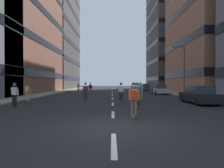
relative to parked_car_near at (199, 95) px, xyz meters
name	(u,v)px	position (x,y,z in m)	size (l,w,h in m)	color
ground_plane	(112,93)	(-7.27, 15.15, -0.70)	(140.54, 140.54, 0.00)	black
sidewalk_left	(57,92)	(-17.19, 18.07, -0.63)	(2.89, 64.41, 0.14)	gray
sidewalk_right	(166,92)	(2.65, 18.07, -0.63)	(2.89, 64.41, 0.14)	gray
lane_markings	(112,93)	(-7.27, 14.72, -0.70)	(0.16, 52.20, 0.01)	silver
building_left_far	(42,29)	(-27.63, 38.20, 16.55)	(18.10, 22.83, 34.32)	#4C4744
building_right_far	(182,31)	(13.08, 38.20, 16.05)	(18.10, 16.46, 33.32)	#4C4744
parked_car_near	(199,95)	(0.00, 0.00, 0.00)	(1.82, 4.40, 1.52)	black
parked_car_mid	(159,89)	(0.00, 13.24, 0.00)	(1.82, 4.40, 1.52)	#B2B7BF
parked_car_far	(145,87)	(0.00, 24.60, 0.00)	(1.82, 4.40, 1.52)	navy
streetlamp_right	(181,65)	(1.99, 9.27, 3.44)	(2.13, 0.30, 6.50)	#3F3F44
skater_0	(27,91)	(-14.82, 0.91, 0.32)	(0.56, 0.92, 1.78)	brown
skater_1	(78,86)	(-14.30, 22.89, 0.29)	(0.54, 0.90, 1.78)	brown
skater_2	(90,88)	(-10.61, 12.49, 0.29)	(0.56, 0.92, 1.78)	brown
skater_3	(85,90)	(-10.01, 3.17, 0.32)	(0.55, 0.91, 1.78)	brown
skater_4	(133,88)	(-4.10, 12.85, 0.29)	(0.57, 0.92, 1.78)	brown
skater_5	(137,93)	(-5.49, -2.16, 0.29)	(0.55, 0.91, 1.78)	brown
skater_6	(14,94)	(-14.25, -2.44, 0.29)	(0.55, 0.92, 1.78)	brown
skater_7	(152,88)	(-1.87, 9.70, 0.32)	(0.57, 0.92, 1.78)	brown
skater_8	(140,90)	(-4.32, 3.79, 0.32)	(0.54, 0.91, 1.78)	brown
skater_9	(121,91)	(-6.49, 1.78, 0.29)	(0.55, 0.92, 1.78)	brown
skater_10	(133,98)	(-6.24, -6.31, 0.32)	(0.57, 0.92, 1.78)	brown
skater_11	(140,87)	(-2.15, 18.76, 0.32)	(0.55, 0.91, 1.78)	brown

